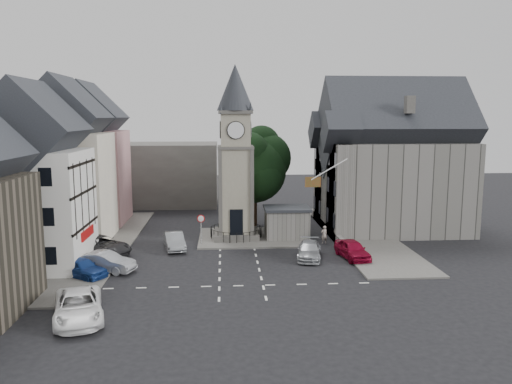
{
  "coord_description": "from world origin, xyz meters",
  "views": [
    {
      "loc": [
        -1.14,
        -38.41,
        11.53
      ],
      "look_at": [
        1.71,
        5.0,
        4.92
      ],
      "focal_mm": 35.0,
      "sensor_mm": 36.0,
      "label": 1
    }
  ],
  "objects": [
    {
      "name": "car_east_red",
      "position": [
        9.33,
        0.59,
        0.76
      ],
      "size": [
        2.48,
        4.68,
        1.52
      ],
      "primitive_type": "imported",
      "rotation": [
        0.0,
        0.0,
        0.16
      ],
      "color": "maroon",
      "rests_on": "ground"
    },
    {
      "name": "car_island_east",
      "position": [
        5.81,
        0.87,
        0.67
      ],
      "size": [
        2.72,
        4.89,
        1.34
      ],
      "primitive_type": "imported",
      "rotation": [
        0.0,
        0.0,
        -0.19
      ],
      "color": "#A8ABB0",
      "rests_on": "ground"
    },
    {
      "name": "pavement_east",
      "position": [
        12.0,
        8.0,
        0.07
      ],
      "size": [
        6.0,
        26.0,
        0.14
      ],
      "primitive_type": "cube",
      "color": "#595651",
      "rests_on": "ground"
    },
    {
      "name": "car_west_silver",
      "position": [
        -10.04,
        -1.7,
        0.75
      ],
      "size": [
        4.83,
        2.97,
        1.5
      ],
      "primitive_type": "imported",
      "rotation": [
        0.0,
        0.0,
        1.24
      ],
      "color": "#AAACB2",
      "rests_on": "ground"
    },
    {
      "name": "pedestrian",
      "position": [
        8.0,
        5.55,
        0.83
      ],
      "size": [
        0.7,
        0.57,
        1.66
      ],
      "primitive_type": "imported",
      "rotation": [
        0.0,
        0.0,
        3.46
      ],
      "color": "#A8978B",
      "rests_on": "ground"
    },
    {
      "name": "car_west_blue",
      "position": [
        -11.5,
        -2.88,
        0.73
      ],
      "size": [
        4.51,
        3.8,
        1.46
      ],
      "primitive_type": "imported",
      "rotation": [
        0.0,
        0.0,
        0.98
      ],
      "color": "navy",
      "rests_on": "ground"
    },
    {
      "name": "warning_sign_post",
      "position": [
        -3.2,
        5.43,
        2.03
      ],
      "size": [
        0.7,
        0.19,
        2.85
      ],
      "color": "black",
      "rests_on": "ground"
    },
    {
      "name": "van_sw_white",
      "position": [
        -9.5,
        -10.63,
        0.79
      ],
      "size": [
        4.07,
        6.18,
        1.58
      ],
      "primitive_type": "imported",
      "rotation": [
        0.0,
        0.0,
        0.28
      ],
      "color": "white",
      "rests_on": "ground"
    },
    {
      "name": "car_island_silver",
      "position": [
        -5.5,
        4.5,
        0.73
      ],
      "size": [
        2.44,
        4.66,
        1.46
      ],
      "primitive_type": "imported",
      "rotation": [
        0.0,
        0.0,
        0.21
      ],
      "color": "gray",
      "rests_on": "ground"
    },
    {
      "name": "central_island",
      "position": [
        1.5,
        8.0,
        0.08
      ],
      "size": [
        10.0,
        8.0,
        0.16
      ],
      "primitive_type": "cube",
      "color": "#595651",
      "rests_on": "ground"
    },
    {
      "name": "road_markings",
      "position": [
        0.0,
        -5.5,
        0.01
      ],
      "size": [
        20.0,
        8.0,
        0.01
      ],
      "primitive_type": "cube",
      "color": "silver",
      "rests_on": "ground"
    },
    {
      "name": "terrace_tudor",
      "position": [
        -15.5,
        0.0,
        6.19
      ],
      "size": [
        8.1,
        7.6,
        12.0
      ],
      "color": "silver",
      "rests_on": "ground"
    },
    {
      "name": "car_west_grey",
      "position": [
        -11.5,
        3.06,
        0.79
      ],
      "size": [
        6.14,
        5.41,
        1.58
      ],
      "primitive_type": "imported",
      "rotation": [
        0.0,
        0.0,
        0.96
      ],
      "color": "#272729",
      "rests_on": "ground"
    },
    {
      "name": "ground",
      "position": [
        0.0,
        0.0,
        0.0
      ],
      "size": [
        120.0,
        120.0,
        0.0
      ],
      "primitive_type": "plane",
      "color": "black",
      "rests_on": "ground"
    },
    {
      "name": "flagpole",
      "position": [
        8.0,
        4.0,
        7.0
      ],
      "size": [
        3.68,
        0.1,
        2.74
      ],
      "color": "white",
      "rests_on": "ground"
    },
    {
      "name": "terrace_pink",
      "position": [
        -15.5,
        16.0,
        6.58
      ],
      "size": [
        8.1,
        7.6,
        12.8
      ],
      "color": "#C5878B",
      "rests_on": "ground"
    },
    {
      "name": "east_boundary_wall",
      "position": [
        9.2,
        10.0,
        0.45
      ],
      "size": [
        0.4,
        16.0,
        0.9
      ],
      "primitive_type": "cube",
      "color": "slate",
      "rests_on": "ground"
    },
    {
      "name": "town_tree",
      "position": [
        2.0,
        13.0,
        6.97
      ],
      "size": [
        7.2,
        7.2,
        10.8
      ],
      "color": "black",
      "rests_on": "ground"
    },
    {
      "name": "east_building",
      "position": [
        15.59,
        11.0,
        6.26
      ],
      "size": [
        14.4,
        11.4,
        12.6
      ],
      "color": "slate",
      "rests_on": "ground"
    },
    {
      "name": "terrace_cream",
      "position": [
        -15.5,
        8.0,
        6.58
      ],
      "size": [
        8.1,
        7.6,
        12.8
      ],
      "color": "beige",
      "rests_on": "ground"
    },
    {
      "name": "pavement_west",
      "position": [
        -12.5,
        6.0,
        0.07
      ],
      "size": [
        6.0,
        30.0,
        0.14
      ],
      "primitive_type": "cube",
      "color": "#595651",
      "rests_on": "ground"
    },
    {
      "name": "clock_tower",
      "position": [
        0.0,
        7.99,
        8.12
      ],
      "size": [
        4.86,
        4.86,
        16.25
      ],
      "color": "#4C4944",
      "rests_on": "ground"
    },
    {
      "name": "stone_shelter",
      "position": [
        4.8,
        7.5,
        1.55
      ],
      "size": [
        4.3,
        3.3,
        3.08
      ],
      "color": "slate",
      "rests_on": "ground"
    },
    {
      "name": "backdrop_west",
      "position": [
        -12.0,
        28.0,
        4.0
      ],
      "size": [
        20.0,
        10.0,
        8.0
      ],
      "primitive_type": "cube",
      "color": "#4C4944",
      "rests_on": "ground"
    }
  ]
}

